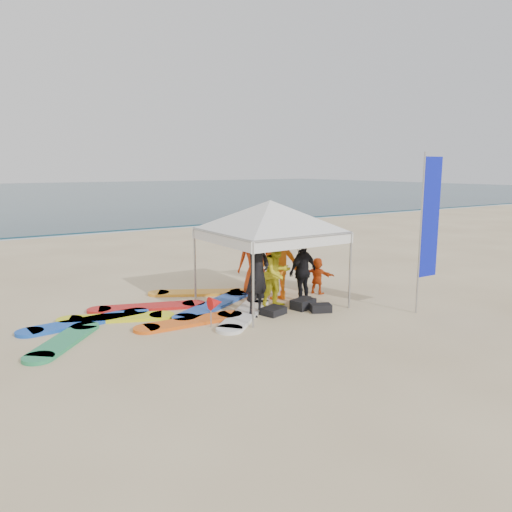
{
  "coord_description": "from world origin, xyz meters",
  "views": [
    {
      "loc": [
        -6.31,
        -6.94,
        3.23
      ],
      "look_at": [
        -0.12,
        2.6,
        1.2
      ],
      "focal_mm": 35.0,
      "sensor_mm": 36.0,
      "label": 1
    }
  ],
  "objects_px": {
    "person_orange_a": "(278,262)",
    "person_seated": "(317,276)",
    "person_black_b": "(303,271)",
    "person_orange_b": "(256,260)",
    "marker_pennant": "(216,303)",
    "person_black_a": "(258,273)",
    "feather_flag": "(429,219)",
    "surfboard_spread": "(164,313)",
    "canopy_tent": "(270,201)",
    "person_yellow": "(277,273)"
  },
  "relations": [
    {
      "from": "person_yellow",
      "to": "surfboard_spread",
      "type": "relative_size",
      "value": 0.29
    },
    {
      "from": "person_black_a",
      "to": "person_yellow",
      "type": "relative_size",
      "value": 1.19
    },
    {
      "from": "person_orange_a",
      "to": "person_orange_b",
      "type": "bearing_deg",
      "value": -59.86
    },
    {
      "from": "person_orange_b",
      "to": "surfboard_spread",
      "type": "xyz_separation_m",
      "value": [
        -2.68,
        -0.4,
        -0.88
      ]
    },
    {
      "from": "person_black_b",
      "to": "feather_flag",
      "type": "relative_size",
      "value": 0.43
    },
    {
      "from": "person_black_a",
      "to": "marker_pennant",
      "type": "relative_size",
      "value": 3.01
    },
    {
      "from": "person_orange_b",
      "to": "person_black_a",
      "type": "bearing_deg",
      "value": 72.82
    },
    {
      "from": "person_orange_a",
      "to": "person_seated",
      "type": "relative_size",
      "value": 1.99
    },
    {
      "from": "person_black_a",
      "to": "surfboard_spread",
      "type": "xyz_separation_m",
      "value": [
        -1.74,
        1.14,
        -0.92
      ]
    },
    {
      "from": "person_yellow",
      "to": "marker_pennant",
      "type": "relative_size",
      "value": 2.53
    },
    {
      "from": "person_orange_a",
      "to": "person_seated",
      "type": "distance_m",
      "value": 1.26
    },
    {
      "from": "canopy_tent",
      "to": "feather_flag",
      "type": "relative_size",
      "value": 1.05
    },
    {
      "from": "person_seated",
      "to": "feather_flag",
      "type": "xyz_separation_m",
      "value": [
        1.01,
        -2.56,
        1.62
      ]
    },
    {
      "from": "marker_pennant",
      "to": "surfboard_spread",
      "type": "height_order",
      "value": "marker_pennant"
    },
    {
      "from": "person_yellow",
      "to": "feather_flag",
      "type": "relative_size",
      "value": 0.45
    },
    {
      "from": "person_black_b",
      "to": "person_orange_b",
      "type": "height_order",
      "value": "person_orange_b"
    },
    {
      "from": "person_orange_b",
      "to": "feather_flag",
      "type": "bearing_deg",
      "value": 139.98
    },
    {
      "from": "person_black_b",
      "to": "feather_flag",
      "type": "bearing_deg",
      "value": 119.89
    },
    {
      "from": "person_seated",
      "to": "surfboard_spread",
      "type": "xyz_separation_m",
      "value": [
        -4.07,
        0.39,
        -0.44
      ]
    },
    {
      "from": "person_seated",
      "to": "marker_pennant",
      "type": "bearing_deg",
      "value": 83.18
    },
    {
      "from": "person_black_a",
      "to": "person_orange_b",
      "type": "bearing_deg",
      "value": 33.01
    },
    {
      "from": "feather_flag",
      "to": "person_black_b",
      "type": "bearing_deg",
      "value": 132.26
    },
    {
      "from": "canopy_tent",
      "to": "marker_pennant",
      "type": "distance_m",
      "value": 2.88
    },
    {
      "from": "person_orange_a",
      "to": "feather_flag",
      "type": "distance_m",
      "value": 3.65
    },
    {
      "from": "person_black_a",
      "to": "person_seated",
      "type": "xyz_separation_m",
      "value": [
        2.33,
        0.75,
        -0.49
      ]
    },
    {
      "from": "person_black_a",
      "to": "person_black_b",
      "type": "bearing_deg",
      "value": -15.45
    },
    {
      "from": "canopy_tent",
      "to": "person_seated",
      "type": "bearing_deg",
      "value": 4.01
    },
    {
      "from": "person_orange_a",
      "to": "person_yellow",
      "type": "bearing_deg",
      "value": 63.48
    },
    {
      "from": "person_black_b",
      "to": "person_seated",
      "type": "relative_size",
      "value": 1.64
    },
    {
      "from": "canopy_tent",
      "to": "marker_pennant",
      "type": "height_order",
      "value": "canopy_tent"
    },
    {
      "from": "person_yellow",
      "to": "person_black_b",
      "type": "bearing_deg",
      "value": -11.95
    },
    {
      "from": "canopy_tent",
      "to": "surfboard_spread",
      "type": "relative_size",
      "value": 0.67
    },
    {
      "from": "feather_flag",
      "to": "person_black_a",
      "type": "bearing_deg",
      "value": 151.49
    },
    {
      "from": "canopy_tent",
      "to": "feather_flag",
      "type": "bearing_deg",
      "value": -43.7
    },
    {
      "from": "person_orange_a",
      "to": "surfboard_spread",
      "type": "relative_size",
      "value": 0.34
    },
    {
      "from": "canopy_tent",
      "to": "person_yellow",
      "type": "bearing_deg",
      "value": -94.93
    },
    {
      "from": "person_yellow",
      "to": "person_seated",
      "type": "height_order",
      "value": "person_yellow"
    },
    {
      "from": "person_orange_b",
      "to": "feather_flag",
      "type": "xyz_separation_m",
      "value": [
        2.4,
        -3.35,
        1.18
      ]
    },
    {
      "from": "person_orange_a",
      "to": "marker_pennant",
      "type": "distance_m",
      "value": 2.61
    },
    {
      "from": "person_black_b",
      "to": "surfboard_spread",
      "type": "distance_m",
      "value": 3.4
    },
    {
      "from": "canopy_tent",
      "to": "surfboard_spread",
      "type": "distance_m",
      "value": 3.53
    },
    {
      "from": "person_black_a",
      "to": "person_black_b",
      "type": "distance_m",
      "value": 1.49
    },
    {
      "from": "person_seated",
      "to": "person_black_a",
      "type": "bearing_deg",
      "value": 85.67
    },
    {
      "from": "person_seated",
      "to": "surfboard_spread",
      "type": "height_order",
      "value": "person_seated"
    },
    {
      "from": "feather_flag",
      "to": "person_seated",
      "type": "bearing_deg",
      "value": 111.43
    },
    {
      "from": "person_black_b",
      "to": "marker_pennant",
      "type": "relative_size",
      "value": 2.43
    },
    {
      "from": "person_black_b",
      "to": "person_orange_b",
      "type": "relative_size",
      "value": 0.85
    },
    {
      "from": "person_black_b",
      "to": "person_yellow",
      "type": "bearing_deg",
      "value": -16.82
    },
    {
      "from": "person_orange_b",
      "to": "feather_flag",
      "type": "height_order",
      "value": "feather_flag"
    },
    {
      "from": "feather_flag",
      "to": "canopy_tent",
      "type": "bearing_deg",
      "value": 136.3
    }
  ]
}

